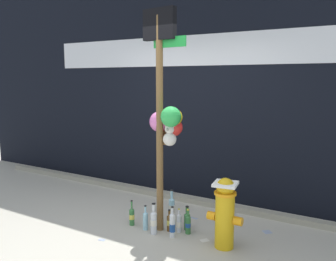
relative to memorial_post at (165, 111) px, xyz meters
The scene contains 19 objects.
ground_plane 1.58m from the memorial_post, 122.86° to the right, with size 14.00×14.00×0.00m, color #ADA899.
building_wall 1.53m from the memorial_post, 99.77° to the left, with size 10.00×0.21×3.93m.
curb_strip 1.82m from the memorial_post, 103.40° to the left, with size 8.00×0.12×0.08m, color gray.
memorial_post is the anchor object (origin of this frame).
fire_hydrant 1.36m from the memorial_post, ahead, with size 0.41×0.29×0.81m.
bottle_0 1.40m from the memorial_post, 149.61° to the right, with size 0.06×0.06×0.32m.
bottle_1 1.38m from the memorial_post, 38.17° to the right, with size 0.07×0.07×0.38m.
bottle_2 1.38m from the memorial_post, 144.23° to the left, with size 0.06×0.06×0.34m.
bottle_3 1.41m from the memorial_post, 30.76° to the left, with size 0.08×0.08×0.31m.
bottle_4 1.36m from the memorial_post, 109.28° to the right, with size 0.08×0.08×0.39m.
bottle_5 1.46m from the memorial_post, 167.64° to the right, with size 0.07×0.07×0.33m.
bottle_6 1.36m from the memorial_post, 102.86° to the left, with size 0.08×0.08×0.43m.
bottle_7 1.42m from the memorial_post, ahead, with size 0.07×0.07×0.31m.
bottle_8 1.40m from the memorial_post, ahead, with size 0.06×0.06×0.30m.
bottle_9 1.40m from the memorial_post, 12.75° to the right, with size 0.06×0.06×0.28m.
litter_0 1.59m from the memorial_post, 72.82° to the left, with size 0.12×0.04×0.01m, color #8C99B2.
litter_1 1.60m from the memorial_post, ahead, with size 0.10×0.08×0.01m, color silver.
litter_2 1.97m from the memorial_post, 26.54° to the left, with size 0.10×0.10×0.01m, color #8C99B2.
litter_3 1.71m from the memorial_post, 128.79° to the right, with size 0.08×0.05×0.01m, color #8C99B2.
Camera 1 is at (2.37, -3.22, 1.89)m, focal length 37.36 mm.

